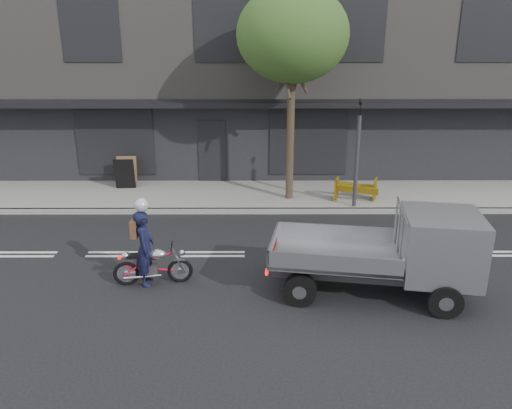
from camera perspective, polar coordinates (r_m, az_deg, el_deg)
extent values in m
plane|color=black|center=(12.75, -4.92, -5.69)|extent=(80.00, 80.00, 0.00)
cube|color=gray|center=(17.11, -3.70, 1.04)|extent=(32.00, 3.20, 0.15)
cube|color=gray|center=(15.60, -4.04, -0.74)|extent=(32.00, 0.20, 0.15)
cube|color=slate|center=(22.94, -2.91, 15.53)|extent=(26.00, 10.00, 8.00)
cylinder|color=#382B21|center=(16.15, 3.93, 7.03)|extent=(0.24, 0.24, 4.00)
ellipsoid|color=#3E5821|center=(15.82, 4.21, 18.82)|extent=(3.40, 3.40, 2.89)
cylinder|color=#2D2D30|center=(15.71, 11.42, 4.50)|extent=(0.12, 0.12, 3.00)
imported|color=black|center=(15.39, 11.84, 10.83)|extent=(0.08, 0.10, 0.50)
torus|color=black|center=(11.48, -14.60, -7.65)|extent=(0.58, 0.15, 0.57)
torus|color=black|center=(11.38, -8.66, -7.49)|extent=(0.58, 0.15, 0.57)
cube|color=#2D2D30|center=(11.38, -11.90, -7.18)|extent=(0.31, 0.23, 0.24)
ellipsoid|color=silver|center=(11.23, -11.32, -5.57)|extent=(0.49, 0.32, 0.23)
cube|color=black|center=(11.27, -13.39, -5.72)|extent=(0.47, 0.25, 0.07)
cylinder|color=black|center=(11.14, -9.61, -4.75)|extent=(0.09, 0.51, 0.03)
imported|color=black|center=(11.20, -12.59, -4.87)|extent=(0.48, 0.67, 1.71)
cylinder|color=black|center=(10.36, 5.03, -9.71)|extent=(0.71, 0.35, 0.67)
cylinder|color=black|center=(11.70, 5.60, -6.23)|extent=(0.71, 0.35, 0.67)
cylinder|color=black|center=(10.59, 20.80, -10.29)|extent=(0.71, 0.35, 0.67)
cylinder|color=black|center=(11.91, 19.46, -6.82)|extent=(0.71, 0.35, 0.67)
cube|color=#2D2D30|center=(10.98, 12.84, -7.52)|extent=(4.17, 1.54, 0.12)
cube|color=#A6A6AB|center=(10.89, 20.36, -4.40)|extent=(1.75, 1.82, 1.33)
cube|color=black|center=(10.75, 20.59, -2.52)|extent=(1.56, 1.71, 0.49)
cube|color=#A4A4A9|center=(10.81, 8.95, -5.78)|extent=(2.91, 2.14, 0.09)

